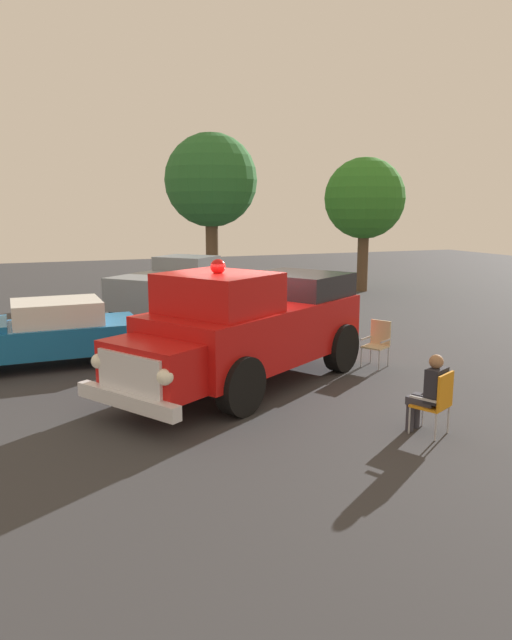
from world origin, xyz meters
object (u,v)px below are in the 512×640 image
classic_hot_rod (42,333)px  lawn_chair_by_car (378,340)px  parked_pickup (173,286)px  oak_tree_left (365,199)px  traffic_cone (247,331)px  oak_tree_right (211,181)px  vintage_fire_truck (249,326)px  spectator_seated (430,391)px  lawn_chair_near_truck (437,399)px

classic_hot_rod → lawn_chair_by_car: size_ratio=4.31×
parked_pickup → oak_tree_left: (-2.84, 8.94, 2.87)m
parked_pickup → traffic_cone: (4.52, 0.89, -0.68)m
parked_pickup → oak_tree_left: 9.81m
parked_pickup → oak_tree_right: 8.03m
vintage_fire_truck → traffic_cone: size_ratio=9.78×
vintage_fire_truck → oak_tree_left: 14.64m
classic_hot_rod → spectator_seated: 8.57m
parked_pickup → traffic_cone: parked_pickup is taller
classic_hot_rod → parked_pickup: 6.55m
spectator_seated → oak_tree_left: oak_tree_left is taller
vintage_fire_truck → oak_tree_left: (-10.94, 9.35, 2.67)m
vintage_fire_truck → classic_hot_rod: bearing=-129.2°
vintage_fire_truck → oak_tree_right: 15.30m
classic_hot_rod → oak_tree_right: size_ratio=0.66×
lawn_chair_near_truck → traffic_cone: (-7.20, -0.44, -0.28)m
vintage_fire_truck → lawn_chair_by_car: (-0.28, 3.20, -0.61)m
parked_pickup → lawn_chair_by_car: parked_pickup is taller
parked_pickup → oak_tree_right: (-6.33, 3.34, 3.65)m
spectator_seated → oak_tree_left: (-14.44, 7.67, 3.17)m
classic_hot_rod → traffic_cone: (-0.49, 5.10, -0.44)m
oak_tree_left → oak_tree_right: oak_tree_right is taller
vintage_fire_truck → lawn_chair_by_car: 3.27m
spectator_seated → traffic_cone: 7.10m
spectator_seated → lawn_chair_by_car: bearing=158.1°
parked_pickup → traffic_cone: 4.65m
lawn_chair_by_car → oak_tree_right: size_ratio=0.15×
oak_tree_left → traffic_cone: (7.36, -8.05, -3.56)m
lawn_chair_by_car → traffic_cone: bearing=-150.0°
traffic_cone → oak_tree_right: bearing=167.3°
vintage_fire_truck → traffic_cone: 3.91m
lawn_chair_near_truck → classic_hot_rod: bearing=-140.5°
classic_hot_rod → oak_tree_right: oak_tree_right is taller
lawn_chair_near_truck → oak_tree_right: (-18.05, 2.01, 4.05)m
vintage_fire_truck → classic_hot_rod: vintage_fire_truck is taller
parked_pickup → lawn_chair_by_car: 8.31m
spectator_seated → traffic_cone: bearing=-176.9°
classic_hot_rod → lawn_chair_by_car: (2.81, 7.00, -0.16)m
parked_pickup → spectator_seated: bearing=6.2°
lawn_chair_near_truck → oak_tree_left: 16.75m
spectator_seated → vintage_fire_truck: bearing=-154.3°
lawn_chair_by_car → oak_tree_left: size_ratio=0.18×
parked_pickup → oak_tree_right: bearing=152.2°
lawn_chair_by_car → oak_tree_right: oak_tree_right is taller
vintage_fire_truck → spectator_seated: vintage_fire_truck is taller
lawn_chair_by_car → traffic_cone: 3.82m
lawn_chair_by_car → oak_tree_left: (-10.66, 6.15, 3.27)m
lawn_chair_near_truck → vintage_fire_truck: bearing=-154.2°
oak_tree_left → oak_tree_right: 6.64m
classic_hot_rod → parked_pickup: parked_pickup is taller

